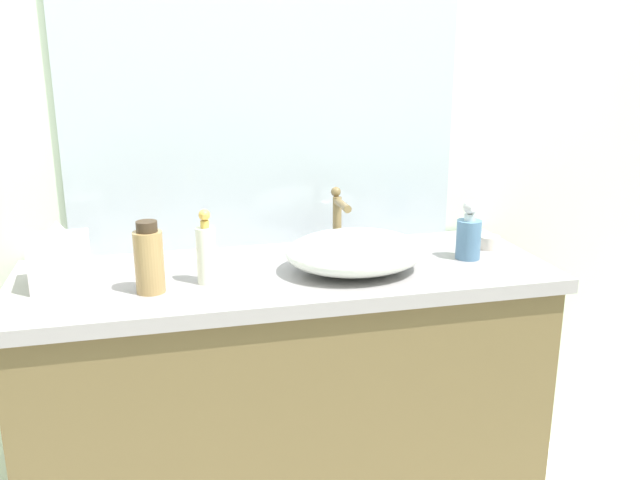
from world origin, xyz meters
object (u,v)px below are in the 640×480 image
at_px(soap_dispenser, 206,252).
at_px(candle_jar, 489,242).
at_px(lotion_bottle, 149,259).
at_px(perfume_bottle, 469,235).
at_px(sink_basin, 355,252).
at_px(tissue_box, 60,258).

height_order(soap_dispenser, candle_jar, soap_dispenser).
height_order(lotion_bottle, candle_jar, lotion_bottle).
xyz_separation_m(soap_dispenser, perfume_bottle, (0.71, 0.03, -0.01)).
distance_m(soap_dispenser, candle_jar, 0.82).
xyz_separation_m(sink_basin, lotion_bottle, (-0.52, -0.03, 0.03)).
height_order(lotion_bottle, tissue_box, lotion_bottle).
bearing_deg(sink_basin, candle_jar, 12.78).
height_order(sink_basin, soap_dispenser, soap_dispenser).
height_order(sink_basin, perfume_bottle, perfume_bottle).
bearing_deg(sink_basin, soap_dispenser, -179.65).
distance_m(perfume_bottle, candle_jar, 0.13).
distance_m(lotion_bottle, perfume_bottle, 0.85).
xyz_separation_m(soap_dispenser, candle_jar, (0.82, 0.10, -0.06)).
height_order(soap_dispenser, tissue_box, soap_dispenser).
bearing_deg(tissue_box, perfume_bottle, -2.07).
bearing_deg(perfume_bottle, candle_jar, 34.39).
relative_size(sink_basin, soap_dispenser, 1.96).
bearing_deg(soap_dispenser, lotion_bottle, -166.54).
xyz_separation_m(perfume_bottle, tissue_box, (-1.06, 0.04, 0.00)).
bearing_deg(lotion_bottle, soap_dispenser, 13.46).
height_order(soap_dispenser, perfume_bottle, soap_dispenser).
bearing_deg(tissue_box, sink_basin, -5.24).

